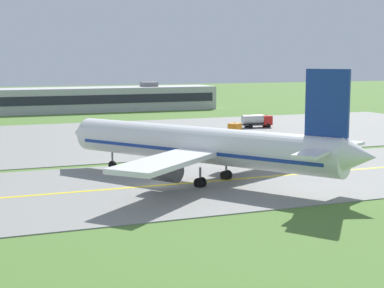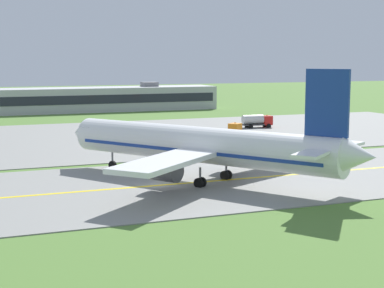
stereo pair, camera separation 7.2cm
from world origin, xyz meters
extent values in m
plane|color=#517A33|center=(0.00, 0.00, 0.00)|extent=(500.00, 500.00, 0.00)
cube|color=gray|center=(0.00, 0.00, 0.05)|extent=(240.00, 28.00, 0.10)
cube|color=gray|center=(10.00, 42.00, 0.05)|extent=(140.00, 52.00, 0.10)
cube|color=yellow|center=(0.00, 0.00, 0.11)|extent=(220.00, 0.60, 0.01)
cylinder|color=white|center=(5.08, 0.73, 4.20)|extent=(21.83, 30.72, 4.00)
cone|color=white|center=(-4.81, 16.01, 4.20)|extent=(4.60, 4.25, 3.80)
cone|color=white|center=(15.07, -14.72, 4.60)|extent=(4.59, 4.53, 3.40)
cube|color=navy|center=(5.08, 0.73, 3.70)|extent=(20.42, 28.48, 0.36)
cube|color=#1E232D|center=(-3.62, 14.17, 4.90)|extent=(3.83, 3.36, 0.70)
cube|color=white|center=(-0.86, -5.73, 3.70)|extent=(14.48, 13.45, 0.50)
cylinder|color=#47474C|center=(-0.27, -2.97, 2.30)|extent=(3.78, 4.10, 2.30)
cylinder|color=black|center=(-1.14, -1.62, 2.30)|extent=(1.90, 1.35, 2.10)
cube|color=white|center=(13.41, 3.50, 3.70)|extent=(15.63, 10.67, 0.50)
cylinder|color=#47474C|center=(10.64, 4.10, 2.30)|extent=(3.78, 4.10, 2.30)
cylinder|color=black|center=(9.77, 5.44, 2.30)|extent=(1.90, 1.35, 2.10)
cube|color=navy|center=(13.23, -11.86, 9.45)|extent=(2.73, 3.91, 6.50)
cube|color=white|center=(10.65, -13.77, 5.00)|extent=(6.18, 5.64, 0.30)
cube|color=white|center=(16.02, -10.29, 5.00)|extent=(6.44, 4.86, 0.30)
cylinder|color=slate|center=(-1.99, 11.65, 1.38)|extent=(0.24, 0.24, 1.65)
cylinder|color=black|center=(-1.99, 11.65, 0.55)|extent=(0.89, 1.11, 1.10)
cylinder|color=slate|center=(3.98, -2.36, 1.38)|extent=(0.24, 0.24, 1.65)
cylinder|color=black|center=(3.75, -2.51, 0.55)|extent=(0.89, 1.11, 1.10)
cylinder|color=black|center=(4.21, -2.21, 0.55)|extent=(0.89, 1.11, 1.10)
cylinder|color=slate|center=(8.35, 0.47, 1.38)|extent=(0.24, 0.24, 1.65)
cylinder|color=black|center=(8.12, 0.32, 0.55)|extent=(0.89, 1.11, 1.10)
cylinder|color=black|center=(8.58, 0.61, 0.55)|extent=(0.89, 1.11, 1.10)
cube|color=red|center=(38.31, 45.78, 1.50)|extent=(1.97, 2.15, 1.80)
cube|color=#1E232D|center=(39.07, 45.71, 1.81)|extent=(0.29, 1.84, 0.81)
cylinder|color=silver|center=(35.33, 46.05, 1.75)|extent=(4.35, 2.17, 1.80)
cube|color=#383838|center=(35.33, 46.05, 0.72)|extent=(4.37, 2.47, 0.24)
cylinder|color=orange|center=(38.31, 45.78, 2.50)|extent=(0.20, 0.20, 0.18)
cylinder|color=black|center=(38.40, 46.78, 0.45)|extent=(0.92, 0.38, 0.90)
cylinder|color=black|center=(38.22, 44.79, 0.45)|extent=(0.92, 0.38, 0.90)
cylinder|color=black|center=(34.58, 47.17, 0.45)|extent=(0.92, 0.38, 0.90)
cylinder|color=black|center=(34.39, 45.08, 0.45)|extent=(0.92, 0.38, 0.90)
cube|color=orange|center=(26.13, 35.08, 1.50)|extent=(2.68, 2.63, 1.80)
cube|color=#1E232D|center=(26.58, 34.46, 1.81)|extent=(1.56, 1.18, 0.81)
cube|color=orange|center=(24.24, 37.66, 0.80)|extent=(4.41, 4.95, 0.40)
cylinder|color=orange|center=(26.13, 35.08, 2.50)|extent=(0.20, 0.20, 0.18)
cylinder|color=black|center=(26.94, 35.67, 0.45)|extent=(0.77, 0.90, 0.90)
cylinder|color=black|center=(25.32, 34.49, 0.45)|extent=(0.77, 0.90, 0.90)
cylinder|color=black|center=(24.55, 39.03, 0.45)|extent=(0.77, 0.90, 0.90)
cylinder|color=black|center=(22.85, 37.79, 0.45)|extent=(0.77, 0.90, 0.90)
cube|color=#B2B2B7|center=(18.80, 97.20, 3.10)|extent=(57.91, 11.41, 6.19)
cube|color=#1E232D|center=(18.80, 91.44, 3.41)|extent=(55.60, 0.10, 2.23)
cube|color=slate|center=(30.38, 97.20, 6.79)|extent=(4.00, 4.00, 1.20)
camera|label=1|loc=(-20.72, -61.70, 13.66)|focal=57.50mm
camera|label=2|loc=(-20.65, -61.73, 13.66)|focal=57.50mm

